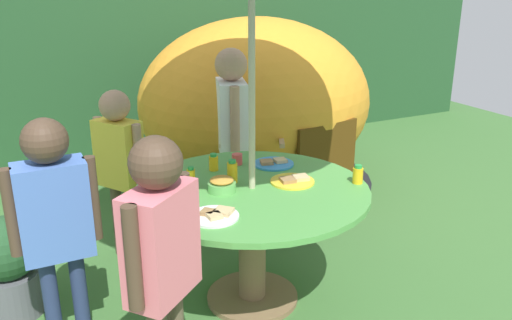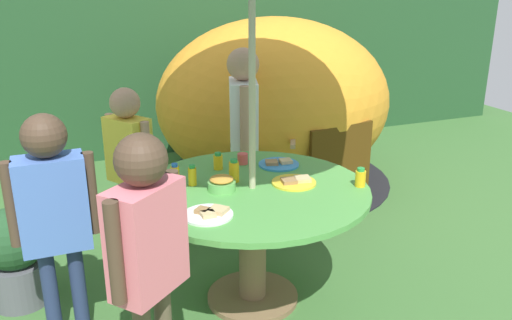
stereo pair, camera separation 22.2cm
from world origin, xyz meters
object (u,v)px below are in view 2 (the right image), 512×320
object	(u,v)px
potted_plant	(16,254)
juice_bottle_center_front	(234,171)
plate_far_right	(279,164)
child_in_yellow_shirt	(129,150)
dome_tent	(274,102)
juice_bottle_center_back	(192,176)
juice_bottle_far_left	(218,161)
cup_near	(243,159)
child_in_pink_shirt	(147,239)
juice_bottle_near_left	(175,176)
snack_bowl	(222,184)
wooden_chair	(265,147)
child_in_white_shirt	(243,116)
plate_mid_left	(209,214)
plate_front_edge	(294,182)
juice_bottle_near_right	(360,178)
child_in_blue_shirt	(53,204)
garden_table	(252,215)

from	to	relation	value
potted_plant	juice_bottle_center_front	bearing A→B (deg)	-16.39
plate_far_right	child_in_yellow_shirt	bearing A→B (deg)	145.14
dome_tent	juice_bottle_center_back	world-z (taller)	dome_tent
juice_bottle_far_left	cup_near	bearing A→B (deg)	11.39
child_in_pink_shirt	juice_bottle_near_left	xyz separation A→B (m)	(0.30, 0.74, -0.03)
snack_bowl	cup_near	world-z (taller)	snack_bowl
child_in_pink_shirt	cup_near	size ratio (longest dim) A/B	18.91
child_in_pink_shirt	juice_bottle_far_left	xyz separation A→B (m)	(0.60, 0.92, -0.04)
dome_tent	wooden_chair	bearing A→B (deg)	-128.10
juice_bottle_center_front	cup_near	size ratio (longest dim) A/B	2.01
dome_tent	plate_far_right	distance (m)	1.60
child_in_white_shirt	child_in_pink_shirt	size ratio (longest dim) A/B	1.08
plate_mid_left	juice_bottle_near_left	bearing A→B (deg)	97.46
snack_bowl	juice_bottle_far_left	distance (m)	0.34
plate_front_edge	potted_plant	bearing A→B (deg)	161.26
child_in_white_shirt	snack_bowl	bearing A→B (deg)	-9.40
juice_bottle_center_front	plate_mid_left	bearing A→B (deg)	-124.64
juice_bottle_near_left	juice_bottle_near_right	bearing A→B (deg)	-21.92
dome_tent	juice_bottle_far_left	size ratio (longest dim) A/B	23.86
plate_front_edge	juice_bottle_near_right	distance (m)	0.36
plate_mid_left	plate_far_right	xyz separation A→B (m)	(0.61, 0.54, -0.00)
child_in_yellow_shirt	plate_mid_left	world-z (taller)	child_in_yellow_shirt
plate_far_right	juice_bottle_near_left	xyz separation A→B (m)	(-0.67, -0.10, 0.05)
wooden_chair	juice_bottle_far_left	distance (m)	0.96
child_in_white_shirt	plate_far_right	size ratio (longest dim) A/B	5.41
child_in_pink_shirt	snack_bowl	world-z (taller)	child_in_pink_shirt
child_in_yellow_shirt	juice_bottle_near_right	size ratio (longest dim) A/B	10.71
child_in_blue_shirt	juice_bottle_far_left	xyz separation A→B (m)	(0.94, 0.36, -0.03)
juice_bottle_far_left	child_in_blue_shirt	bearing A→B (deg)	-159.14
child_in_pink_shirt	plate_far_right	bearing A→B (deg)	1.60
child_in_pink_shirt	plate_mid_left	world-z (taller)	child_in_pink_shirt
child_in_blue_shirt	juice_bottle_center_back	distance (m)	0.75
snack_bowl	cup_near	distance (m)	0.44
snack_bowl	cup_near	xyz separation A→B (m)	(0.26, 0.36, -0.01)
dome_tent	juice_bottle_center_front	xyz separation A→B (m)	(-0.96, -1.63, 0.04)
juice_bottle_near_right	juice_bottle_far_left	xyz separation A→B (m)	(-0.64, 0.55, -0.00)
wooden_chair	child_in_blue_shirt	distance (m)	1.90
dome_tent	juice_bottle_near_right	xyz separation A→B (m)	(-0.34, -1.96, 0.03)
garden_table	child_in_blue_shirt	size ratio (longest dim) A/B	1.06
potted_plant	snack_bowl	distance (m)	1.26
garden_table	wooden_chair	size ratio (longest dim) A/B	1.29
child_in_blue_shirt	child_in_pink_shirt	size ratio (longest dim) A/B	0.98
snack_bowl	juice_bottle_center_front	world-z (taller)	juice_bottle_center_front
plate_far_right	juice_bottle_center_front	distance (m)	0.38
potted_plant	cup_near	bearing A→B (deg)	-3.87
garden_table	wooden_chair	bearing A→B (deg)	63.84
dome_tent	child_in_white_shirt	bearing A→B (deg)	-135.90
potted_plant	plate_front_edge	distance (m)	1.64
child_in_white_shirt	child_in_yellow_shirt	xyz separation A→B (m)	(-0.84, -0.09, -0.13)
plate_front_edge	juice_bottle_far_left	bearing A→B (deg)	130.02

